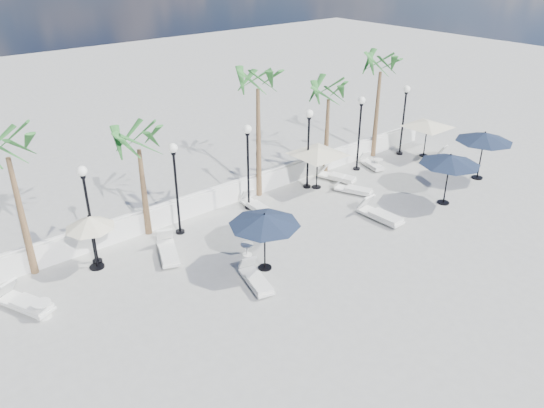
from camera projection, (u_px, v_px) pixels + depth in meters
ground at (358, 271)px, 19.02m from camera, size 100.00×100.00×0.00m
balustrade at (235, 191)px, 24.01m from camera, size 26.00×0.30×1.01m
lamppost_1 at (87, 202)px, 18.44m from camera, size 0.36×0.36×3.84m
lamppost_2 at (175, 177)px, 20.43m from camera, size 0.36×0.36×3.84m
lamppost_3 at (248, 156)px, 22.41m from camera, size 0.36×0.36×3.84m
lamppost_4 at (308, 138)px, 24.40m from camera, size 0.36×0.36×3.84m
lamppost_5 at (360, 123)px, 26.39m from camera, size 0.36×0.36×3.84m
lamppost_6 at (404, 111)px, 28.37m from camera, size 0.36×0.36×3.84m
palm_0 at (7, 154)px, 16.95m from camera, size 2.60×2.60×5.50m
palm_1 at (138, 146)px, 19.85m from camera, size 2.60×2.60×4.70m
palm_2 at (258, 86)px, 22.48m from camera, size 2.60×2.60×6.10m
palm_3 at (329, 96)px, 25.44m from camera, size 2.60×2.60×4.90m
palm_4 at (381, 69)px, 27.19m from camera, size 2.60×2.60×5.70m
lounger_0 at (25, 302)px, 16.99m from camera, size 1.41×2.12×0.76m
lounger_1 at (168, 251)px, 19.81m from camera, size 1.32×2.07×0.74m
lounger_2 at (256, 279)px, 18.18m from camera, size 1.04×1.94×0.69m
lounger_3 at (256, 205)px, 23.32m from camera, size 0.70×1.80×0.66m
lounger_4 at (337, 176)px, 26.14m from camera, size 1.17×1.98×0.71m
lounger_5 at (353, 189)px, 24.84m from camera, size 1.25×1.84×0.66m
lounger_6 at (380, 214)px, 22.44m from camera, size 0.75×2.12×0.79m
lounger_7 at (453, 157)px, 28.58m from camera, size 0.77×1.71×0.62m
lounger_8 at (372, 164)px, 27.68m from camera, size 0.93×1.73×0.62m
side_table_0 at (43, 308)px, 16.56m from camera, size 0.58×0.58×0.57m
side_table_1 at (247, 248)px, 19.89m from camera, size 0.49×0.49×0.47m
side_table_2 at (378, 162)px, 27.64m from camera, size 0.47×0.47×0.46m
parasol_navy_left at (265, 220)px, 18.32m from camera, size 2.55×2.55×2.25m
parasol_navy_mid at (450, 160)px, 23.04m from camera, size 2.66×2.66×2.39m
parasol_navy_right at (485, 137)px, 25.54m from camera, size 2.73×2.73×2.45m
parasol_cream_sq_a at (318, 148)px, 24.60m from camera, size 4.40×4.40×2.16m
parasol_cream_sq_b at (428, 121)px, 28.36m from camera, size 4.28×4.28×2.14m
parasol_cream_small at (89, 223)px, 18.44m from camera, size 1.75×1.75×2.15m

